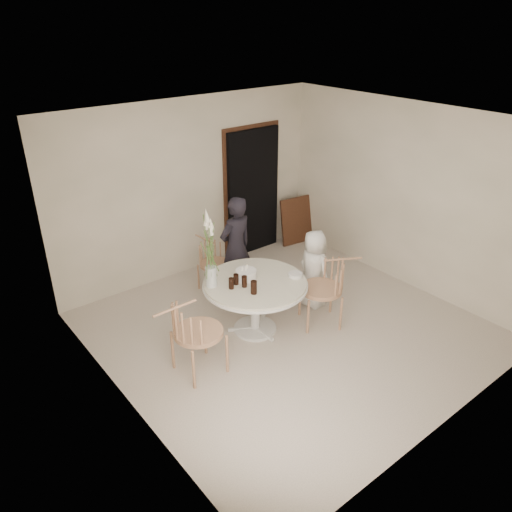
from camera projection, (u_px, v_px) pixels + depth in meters
ground at (288, 328)px, 6.61m from camera, size 4.50×4.50×0.00m
room_shell at (291, 215)px, 5.89m from camera, size 4.50×4.50×4.50m
doorway at (253, 192)px, 8.31m from camera, size 1.00×0.10×2.10m
door_trim at (251, 188)px, 8.31m from camera, size 1.12×0.03×2.22m
table at (255, 289)px, 6.31m from camera, size 1.33×1.33×0.73m
picture_frame at (296, 221)px, 8.88m from camera, size 0.64×0.26×0.82m
chair_far at (210, 257)px, 7.39m from camera, size 0.46×0.49×0.77m
chair_right at (331, 281)px, 6.49m from camera, size 0.71×0.70×0.95m
chair_left at (187, 329)px, 5.50m from camera, size 0.60×0.57×0.98m
girl at (236, 248)px, 7.08m from camera, size 0.58×0.41×1.52m
boy at (314, 269)px, 6.90m from camera, size 0.38×0.57×1.14m
birthday_cake at (246, 275)px, 6.29m from camera, size 0.26×0.26×0.18m
cola_tumbler_a at (244, 282)px, 6.11m from camera, size 0.09×0.09×0.14m
cola_tumbler_b at (254, 287)px, 5.96m from camera, size 0.10×0.10×0.17m
cola_tumbler_c at (231, 283)px, 6.07m from camera, size 0.07×0.07×0.14m
cola_tumbler_d at (236, 279)px, 6.17m from camera, size 0.08×0.08×0.14m
plate_stack at (295, 275)px, 6.37m from camera, size 0.21×0.21×0.05m
flower_vase at (210, 252)px, 5.96m from camera, size 0.14×0.14×1.03m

